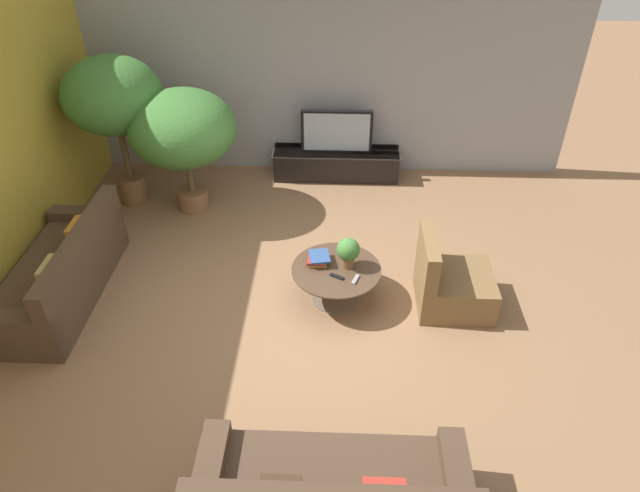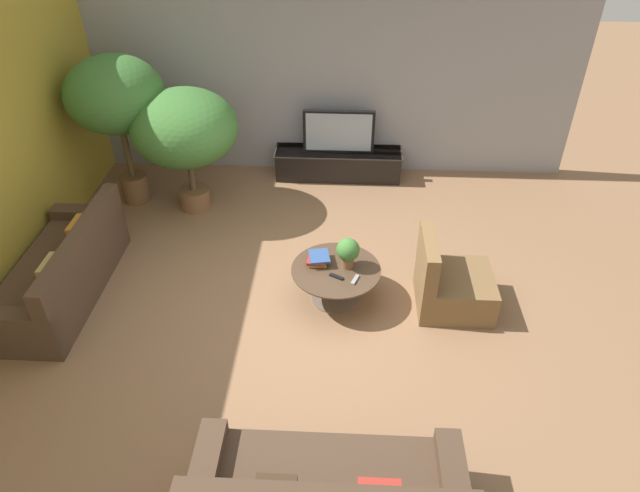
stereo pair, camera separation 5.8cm
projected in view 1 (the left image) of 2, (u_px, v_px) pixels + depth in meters
ground_plane at (302, 305)px, 6.30m from camera, size 24.00×24.00×0.00m
back_wall_stone at (315, 71)px, 8.05m from camera, size 7.40×0.12×3.00m
media_console at (336, 163)px, 8.54m from camera, size 1.88×0.50×0.42m
television at (337, 132)px, 8.24m from camera, size 1.03×0.13×0.63m
coffee_table at (336, 278)px, 6.23m from camera, size 0.98×0.98×0.42m
couch_by_wall at (62, 275)px, 6.29m from camera, size 0.84×2.07×0.84m
armchair_wicker at (450, 284)px, 6.18m from camera, size 0.80×0.76×0.86m
potted_palm_tall at (113, 99)px, 7.21m from camera, size 1.25×1.25×2.04m
potted_palm_corner at (183, 130)px, 7.26m from camera, size 1.37×1.37×1.67m
potted_plant_tabletop at (348, 251)px, 6.07m from camera, size 0.25×0.25×0.35m
book_stack at (318, 258)px, 6.22m from camera, size 0.26×0.29×0.10m
remote_black at (337, 277)px, 6.03m from camera, size 0.16×0.11×0.02m
remote_silver at (355, 279)px, 5.99m from camera, size 0.09×0.16×0.02m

